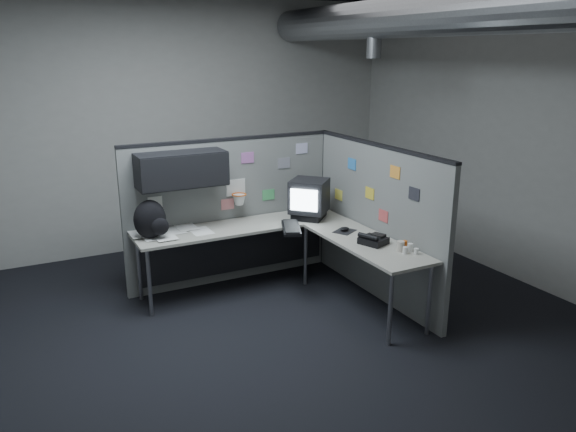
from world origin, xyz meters
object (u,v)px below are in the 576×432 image
keyboard (291,228)px  phone (373,240)px  desk (274,239)px  backpack (151,220)px  monitor (309,198)px

keyboard → phone: phone is taller
desk → keyboard: keyboard is taller
backpack → monitor: bearing=-14.7°
desk → phone: bearing=-53.4°
keyboard → backpack: 1.43m
desk → keyboard: size_ratio=4.34×
phone → backpack: bearing=137.3°
monitor → backpack: bearing=177.6°
monitor → phone: (0.12, -1.06, -0.18)m
phone → backpack: backpack is taller
desk → keyboard: (0.15, -0.10, 0.14)m
monitor → phone: bearing=-82.9°
keyboard → monitor: bearing=15.9°
desk → backpack: backpack is taller
desk → backpack: size_ratio=5.87×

